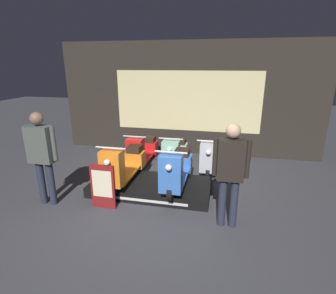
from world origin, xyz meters
TOP-DOWN VIEW (x-y plane):
  - ground_plane at (0.00, 0.00)m, footprint 30.00×30.00m
  - shop_wall_back at (0.00, 3.72)m, footprint 7.56×0.09m
  - display_platform at (-0.33, 1.01)m, footprint 2.48×1.15m
  - scooter_display_left at (-0.88, 0.96)m, footprint 0.57×1.69m
  - scooter_display_right at (0.23, 0.96)m, footprint 0.57×1.69m
  - scooter_backrow_0 at (-0.98, 2.52)m, footprint 0.57×1.69m
  - scooter_backrow_1 at (-0.09, 2.52)m, footprint 0.57×1.69m
  - scooter_backrow_2 at (0.80, 2.52)m, footprint 0.57×1.69m
  - person_left_browsing at (-2.12, 0.12)m, footprint 0.62×0.26m
  - person_right_browsing at (1.24, 0.12)m, footprint 0.57×0.23m
  - price_sign_board at (-1.00, 0.19)m, footprint 0.46×0.04m

SIDE VIEW (x-z plane):
  - ground_plane at x=0.00m, z-range 0.00..0.00m
  - display_platform at x=-0.33m, z-range 0.00..0.21m
  - scooter_backrow_0 at x=-0.98m, z-range -0.11..0.83m
  - scooter_backrow_1 at x=-0.09m, z-range -0.11..0.83m
  - scooter_backrow_2 at x=0.80m, z-range -0.11..0.83m
  - price_sign_board at x=-1.00m, z-range 0.00..0.87m
  - scooter_display_left at x=-0.88m, z-range 0.11..1.04m
  - scooter_display_right at x=0.23m, z-range 0.11..1.04m
  - person_right_browsing at x=1.24m, z-range 0.15..1.89m
  - person_left_browsing at x=-2.12m, z-range 0.18..1.96m
  - shop_wall_back at x=0.00m, z-range 0.00..3.20m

